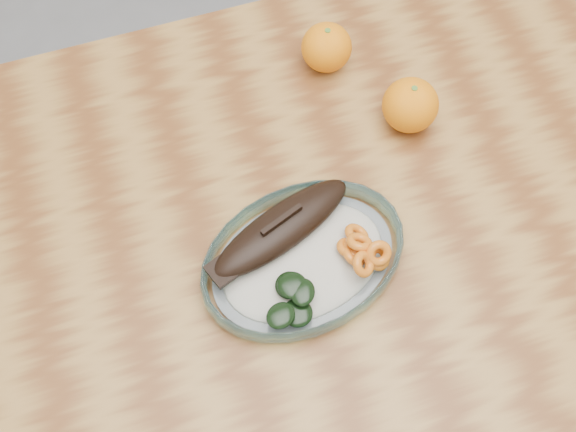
# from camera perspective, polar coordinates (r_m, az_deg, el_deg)

# --- Properties ---
(ground) EXTENTS (3.00, 3.00, 0.00)m
(ground) POSITION_cam_1_polar(r_m,az_deg,el_deg) (1.63, 3.64, -12.24)
(ground) COLOR slate
(ground) RESTS_ON ground
(dining_table) EXTENTS (1.20, 0.80, 0.75)m
(dining_table) POSITION_cam_1_polar(r_m,az_deg,el_deg) (1.02, 5.71, -2.69)
(dining_table) COLOR brown
(dining_table) RESTS_ON ground
(plated_meal) EXTENTS (0.55, 0.55, 0.08)m
(plated_meal) POSITION_cam_1_polar(r_m,az_deg,el_deg) (0.88, 1.16, -3.26)
(plated_meal) COLOR white
(plated_meal) RESTS_ON dining_table
(orange_left) EXTENTS (0.07, 0.07, 0.07)m
(orange_left) POSITION_cam_1_polar(r_m,az_deg,el_deg) (1.04, 3.06, 13.17)
(orange_left) COLOR #E96004
(orange_left) RESTS_ON dining_table
(orange_right) EXTENTS (0.08, 0.08, 0.08)m
(orange_right) POSITION_cam_1_polar(r_m,az_deg,el_deg) (0.99, 9.64, 8.63)
(orange_right) COLOR #E96004
(orange_right) RESTS_ON dining_table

